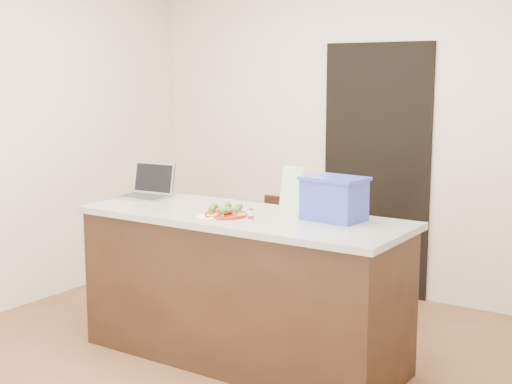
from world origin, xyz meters
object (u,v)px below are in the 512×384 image
Objects in this scene: blue_box at (334,198)px; napkin at (213,216)px; yogurt_bottle at (251,216)px; chair at (282,253)px; plate at (226,214)px; laptop at (148,188)px; island at (242,287)px.

napkin is at bearing -148.52° from blue_box.
yogurt_bottle reaches higher than chair.
napkin is at bearing -129.92° from plate.
chair is at bearing 146.91° from blue_box.
blue_box is (0.64, 0.31, 0.12)m from napkin.
laptop is at bearing -146.75° from chair.
island is at bearing -159.72° from blue_box.
yogurt_bottle is (0.26, 0.02, 0.03)m from napkin.
chair is (-0.13, 0.69, 0.05)m from island.
napkin is (-0.05, -0.06, -0.01)m from plate.
blue_box is (0.55, 0.14, 0.59)m from island.
plate is at bearing -112.43° from island.
island is 0.54m from yogurt_bottle.
laptop is 1.43m from blue_box.
chair is at bearing 109.41° from yogurt_bottle.
napkin is 0.72m from blue_box.
napkin reaches higher than chair.
yogurt_bottle is at bearing 4.27° from napkin.
plate reaches higher than chair.
island is at bearing 60.49° from napkin.
laptop reaches higher than island.
laptop is 0.39× the size of chair.
blue_box reaches higher than yogurt_bottle.
napkin is at bearing -90.49° from chair.
laptop is at bearing -174.23° from blue_box.
yogurt_bottle is at bearing -137.03° from blue_box.
laptop is at bearing 158.60° from napkin.
laptop is at bearing 163.55° from plate.
island is 2.30× the size of chair.
yogurt_bottle reaches higher than napkin.
yogurt_bottle is 0.08× the size of chair.
plate is 0.68× the size of blue_box.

